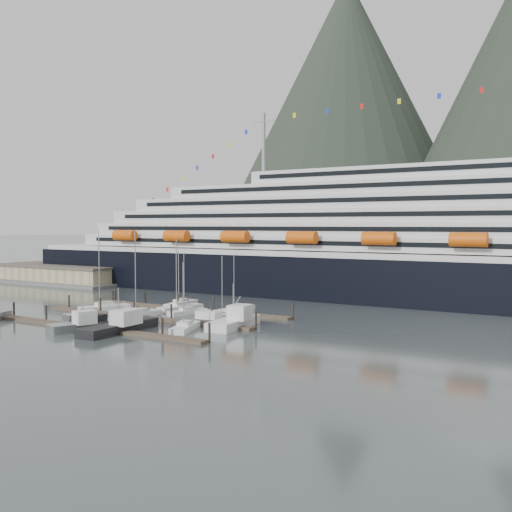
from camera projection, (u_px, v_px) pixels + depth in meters
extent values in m
plane|color=#3F494A|center=(152.00, 323.00, 105.46)|extent=(1600.00, 1600.00, 0.00)
cone|color=black|center=(346.00, 119.00, 723.22)|extent=(340.00, 340.00, 340.00)
cube|color=black|center=(393.00, 282.00, 138.91)|extent=(210.00, 28.00, 12.00)
cube|color=silver|center=(393.00, 254.00, 138.57)|extent=(205.80, 27.44, 1.50)
cube|color=silver|center=(415.00, 244.00, 135.81)|extent=(185.00, 26.00, 3.20)
cube|color=black|center=(396.00, 244.00, 124.71)|extent=(175.75, 0.20, 1.00)
cube|color=silver|center=(424.00, 230.00, 134.60)|extent=(180.00, 25.00, 3.20)
cube|color=black|center=(406.00, 229.00, 123.92)|extent=(171.00, 0.20, 1.00)
cube|color=silver|center=(433.00, 215.00, 133.38)|extent=(172.00, 24.00, 3.20)
cube|color=black|center=(417.00, 214.00, 123.13)|extent=(163.40, 0.20, 1.00)
cube|color=silver|center=(442.00, 201.00, 132.17)|extent=(160.00, 23.00, 3.20)
cube|color=black|center=(427.00, 198.00, 122.34)|extent=(152.00, 0.20, 1.00)
cube|color=silver|center=(451.00, 186.00, 130.96)|extent=(140.00, 22.00, 3.00)
cube|color=black|center=(438.00, 183.00, 121.55)|extent=(133.00, 0.20, 1.00)
cube|color=silver|center=(461.00, 172.00, 129.75)|extent=(95.00, 20.00, 3.00)
cube|color=black|center=(450.00, 168.00, 121.20)|extent=(90.25, 0.20, 1.00)
cylinder|color=gray|center=(264.00, 144.00, 155.45)|extent=(1.00, 1.00, 16.00)
cylinder|color=#E6570C|center=(125.00, 235.00, 162.29)|extent=(7.00, 2.80, 2.80)
cylinder|color=#E6570C|center=(176.00, 236.00, 152.85)|extent=(7.00, 2.80, 2.80)
cylinder|color=#E6570C|center=(235.00, 237.00, 143.42)|extent=(7.00, 2.80, 2.80)
cylinder|color=#E6570C|center=(302.00, 238.00, 133.99)|extent=(7.00, 2.80, 2.80)
cylinder|color=#E6570C|center=(379.00, 239.00, 124.56)|extent=(7.00, 2.80, 2.80)
cylinder|color=#E6570C|center=(468.00, 240.00, 115.13)|extent=(7.00, 2.80, 2.80)
cube|color=#595956|center=(64.00, 282.00, 178.88)|extent=(46.00, 20.00, 1.20)
cube|color=tan|center=(64.00, 274.00, 178.76)|extent=(42.00, 16.00, 5.00)
cube|color=#595147|center=(63.00, 265.00, 178.62)|extent=(43.00, 17.00, 0.60)
cube|color=#4E3E32|center=(89.00, 328.00, 99.57)|extent=(48.00, 2.00, 0.50)
cylinder|color=black|center=(14.00, 310.00, 111.45)|extent=(0.36, 0.36, 3.20)
cylinder|color=black|center=(46.00, 314.00, 106.73)|extent=(0.36, 0.36, 3.20)
cylinder|color=black|center=(81.00, 318.00, 102.01)|extent=(0.36, 0.36, 3.20)
cylinder|color=black|center=(120.00, 323.00, 97.30)|extent=(0.36, 0.36, 3.20)
cylinder|color=black|center=(162.00, 328.00, 92.58)|extent=(0.36, 0.36, 3.20)
cylinder|color=black|center=(209.00, 334.00, 87.87)|extent=(0.36, 0.36, 3.20)
cube|color=#4E3E32|center=(142.00, 317.00, 110.62)|extent=(48.00, 2.00, 0.50)
cylinder|color=black|center=(69.00, 303.00, 122.50)|extent=(0.36, 0.36, 3.20)
cylinder|color=black|center=(100.00, 306.00, 117.78)|extent=(0.36, 0.36, 3.20)
cylinder|color=black|center=(134.00, 309.00, 113.06)|extent=(0.36, 0.36, 3.20)
cylinder|color=black|center=(171.00, 313.00, 108.35)|extent=(0.36, 0.36, 3.20)
cylinder|color=black|center=(212.00, 317.00, 103.63)|extent=(0.36, 0.36, 3.20)
cylinder|color=black|center=(256.00, 321.00, 98.92)|extent=(0.36, 0.36, 3.20)
cube|color=#4E3E32|center=(186.00, 309.00, 121.67)|extent=(48.00, 2.00, 0.50)
cylinder|color=black|center=(115.00, 296.00, 133.55)|extent=(0.36, 0.36, 3.20)
cylinder|color=black|center=(145.00, 299.00, 128.83)|extent=(0.36, 0.36, 3.20)
cylinder|color=black|center=(178.00, 302.00, 124.12)|extent=(0.36, 0.36, 3.20)
cylinder|color=black|center=(213.00, 305.00, 119.40)|extent=(0.36, 0.36, 3.20)
cylinder|color=black|center=(251.00, 308.00, 114.68)|extent=(0.36, 0.36, 3.20)
cylinder|color=black|center=(293.00, 312.00, 109.97)|extent=(0.36, 0.36, 3.20)
cube|color=silver|center=(105.00, 309.00, 121.02)|extent=(7.11, 10.44, 1.58)
cube|color=silver|center=(105.00, 304.00, 120.96)|extent=(3.60, 4.19, 0.90)
cylinder|color=gray|center=(99.00, 268.00, 120.03)|extent=(0.18, 0.18, 15.47)
cube|color=silver|center=(139.00, 316.00, 111.76)|extent=(3.75, 10.85, 1.49)
cube|color=silver|center=(139.00, 311.00, 111.71)|extent=(2.47, 3.91, 0.85)
cylinder|color=gray|center=(135.00, 272.00, 110.37)|extent=(0.17, 0.17, 15.40)
cube|color=silver|center=(188.00, 313.00, 116.10)|extent=(4.37, 8.62, 1.22)
cube|color=silver|center=(188.00, 309.00, 116.06)|extent=(2.45, 3.27, 0.70)
cylinder|color=gray|center=(184.00, 281.00, 115.21)|extent=(0.14, 0.14, 11.33)
cube|color=silver|center=(226.00, 320.00, 107.44)|extent=(3.46, 10.14, 1.26)
cube|color=silver|center=(226.00, 316.00, 107.39)|extent=(2.19, 3.66, 0.72)
cylinder|color=gray|center=(222.00, 287.00, 106.34)|extent=(0.14, 0.14, 11.02)
cube|color=silver|center=(181.00, 305.00, 127.43)|extent=(4.14, 10.43, 1.42)
cube|color=silver|center=(181.00, 301.00, 127.38)|extent=(2.54, 3.82, 0.81)
cylinder|color=gray|center=(179.00, 274.00, 126.14)|extent=(0.16, 0.16, 12.08)
cube|color=silver|center=(181.00, 309.00, 121.26)|extent=(5.08, 10.14, 1.52)
cube|color=silver|center=(180.00, 304.00, 121.21)|extent=(2.92, 3.83, 0.87)
cylinder|color=gray|center=(176.00, 272.00, 120.19)|extent=(0.17, 0.17, 13.65)
cube|color=silver|center=(237.00, 310.00, 119.97)|extent=(2.92, 9.55, 1.26)
cube|color=silver|center=(237.00, 306.00, 119.93)|extent=(2.00, 3.40, 0.72)
cylinder|color=gray|center=(234.00, 281.00, 118.90)|extent=(0.14, 0.14, 10.58)
cube|color=silver|center=(185.00, 329.00, 98.31)|extent=(5.56, 9.32, 1.40)
cube|color=silver|center=(185.00, 324.00, 98.27)|extent=(2.96, 3.64, 0.80)
cylinder|color=gray|center=(183.00, 294.00, 97.13)|extent=(0.16, 0.16, 10.40)
cube|color=#999B9E|center=(82.00, 328.00, 98.70)|extent=(6.90, 11.38, 1.97)
cube|color=#999B9E|center=(72.00, 318.00, 101.82)|extent=(3.94, 3.35, 1.18)
cube|color=silver|center=(85.00, 317.00, 97.77)|extent=(3.67, 3.97, 2.16)
cube|color=black|center=(85.00, 312.00, 97.73)|extent=(3.41, 3.70, 0.49)
cylinder|color=gray|center=(82.00, 306.00, 98.52)|extent=(0.16, 0.16, 4.92)
cube|color=black|center=(119.00, 330.00, 97.07)|extent=(4.68, 15.64, 2.21)
cube|color=black|center=(92.00, 318.00, 99.85)|extent=(3.91, 3.57, 1.33)
cube|color=silver|center=(126.00, 317.00, 96.21)|extent=(3.30, 4.78, 2.43)
cube|color=black|center=(126.00, 312.00, 96.16)|extent=(3.07, 4.46, 0.55)
cylinder|color=gray|center=(119.00, 305.00, 96.86)|extent=(0.18, 0.18, 5.53)
cube|color=silver|center=(233.00, 325.00, 101.34)|extent=(5.46, 13.00, 2.30)
cube|color=silver|center=(209.00, 315.00, 103.32)|extent=(4.18, 3.18, 1.38)
cube|color=silver|center=(240.00, 312.00, 100.67)|extent=(3.60, 4.11, 2.53)
cube|color=black|center=(240.00, 307.00, 100.62)|extent=(3.35, 3.83, 0.57)
cylinder|color=gray|center=(233.00, 300.00, 101.11)|extent=(0.18, 0.18, 5.74)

